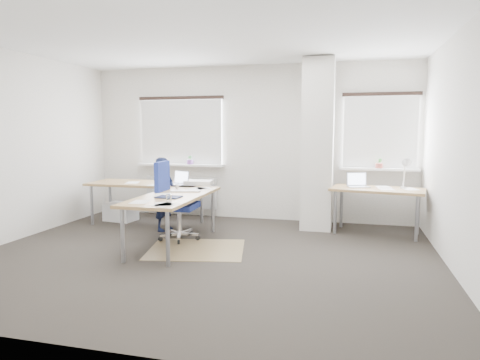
% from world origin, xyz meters
% --- Properties ---
extents(ground, '(6.00, 6.00, 0.00)m').
position_xyz_m(ground, '(0.00, 0.00, 0.00)').
color(ground, '#2A2722').
rests_on(ground, ground).
extents(room_shell, '(6.04, 5.04, 2.82)m').
position_xyz_m(room_shell, '(0.18, 0.45, 1.75)').
color(room_shell, beige).
rests_on(room_shell, ground).
extents(floor_mat, '(1.48, 1.33, 0.01)m').
position_xyz_m(floor_mat, '(-0.20, 0.24, 0.00)').
color(floor_mat, olive).
rests_on(floor_mat, ground).
extents(white_crate, '(0.58, 0.45, 0.32)m').
position_xyz_m(white_crate, '(-2.20, 1.71, 0.16)').
color(white_crate, white).
rests_on(white_crate, ground).
extents(desk_main, '(2.42, 2.60, 0.96)m').
position_xyz_m(desk_main, '(-1.04, 0.97, 0.69)').
color(desk_main, olive).
rests_on(desk_main, ground).
extents(desk_side, '(1.50, 0.93, 1.22)m').
position_xyz_m(desk_side, '(2.26, 1.80, 0.69)').
color(desk_side, olive).
rests_on(desk_side, ground).
extents(task_chair, '(0.64, 0.63, 1.18)m').
position_xyz_m(task_chair, '(-0.68, 0.69, 0.33)').
color(task_chair, navy).
rests_on(task_chair, ground).
extents(person, '(0.37, 0.48, 1.20)m').
position_xyz_m(person, '(-1.10, 1.20, 0.60)').
color(person, black).
rests_on(person, ground).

